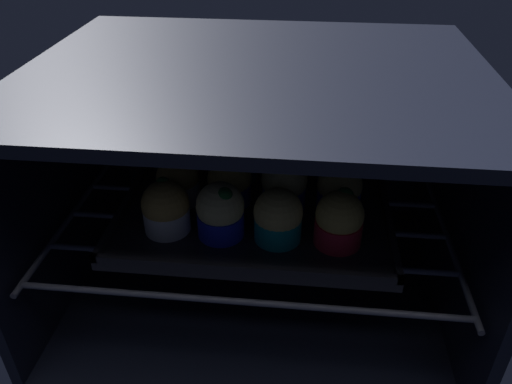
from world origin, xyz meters
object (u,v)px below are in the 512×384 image
baking_tray (256,206)px  muffin_row0_col2 (278,217)px  muffin_row0_col3 (339,220)px  muffin_row1_col2 (284,184)px  muffin_row0_col0 (166,208)px  muffin_row1_col3 (339,190)px  muffin_row2_col3 (338,159)px  muffin_row1_col1 (230,182)px  muffin_row0_col1 (220,211)px  muffin_row2_col1 (238,157)px  muffin_row2_col2 (284,156)px  muffin_row2_col0 (186,155)px  muffin_row1_col0 (178,182)px

baking_tray → muffin_row0_col2: bearing=-64.6°
baking_tray → muffin_row0_col3: 14.49cm
muffin_row1_col2 → muffin_row0_col0: bearing=-155.2°
muffin_row1_col3 → muffin_row2_col3: bearing=89.6°
muffin_row0_col3 → muffin_row1_col3: size_ratio=1.09×
muffin_row0_col0 → muffin_row1_col1: size_ratio=1.01×
muffin_row0_col3 → muffin_row1_col2: 10.65cm
muffin_row0_col2 → muffin_row1_col2: muffin_row1_col2 is taller
baking_tray → muffin_row0_col1: muffin_row0_col1 is taller
muffin_row0_col1 → muffin_row0_col2: 7.56cm
muffin_row2_col3 → muffin_row0_col2: bearing=-117.5°
muffin_row0_col3 → muffin_row2_col1: 21.41cm
muffin_row0_col3 → muffin_row2_col2: muffin_row2_col2 is taller
muffin_row0_col1 → muffin_row0_col3: bearing=-0.5°
muffin_row0_col1 → muffin_row2_col2: bearing=64.9°
muffin_row0_col0 → muffin_row2_col3: size_ratio=0.95×
muffin_row0_col2 → muffin_row0_col3: size_ratio=0.96×
muffin_row1_col2 → muffin_row2_col2: 8.33cm
muffin_row1_col3 → muffin_row1_col2: bearing=-177.4°
baking_tray → muffin_row2_col1: bearing=115.6°
muffin_row0_col1 → muffin_row2_col3: 22.21cm
muffin_row2_col1 → baking_tray: bearing=-64.4°
muffin_row1_col1 → muffin_row2_col3: muffin_row2_col3 is taller
muffin_row0_col3 → muffin_row1_col3: muffin_row0_col3 is taller
muffin_row0_col1 → muffin_row2_col2: muffin_row2_col2 is taller
muffin_row1_col2 → muffin_row2_col0: (-15.83, 7.57, -0.24)cm
muffin_row0_col3 → muffin_row1_col2: bearing=134.7°
muffin_row1_col0 → muffin_row2_col2: muffin_row2_col2 is taller
muffin_row2_col3 → muffin_row2_col0: bearing=-178.5°
muffin_row0_col2 → muffin_row1_col3: muffin_row0_col2 is taller
muffin_row1_col3 → muffin_row0_col2: bearing=-135.9°
muffin_row1_col1 → muffin_row2_col3: (15.74, 7.61, 0.43)cm
muffin_row0_col2 → muffin_row1_col3: (8.14, 7.89, -0.21)cm
muffin_row0_col2 → muffin_row0_col0: bearing=178.2°
muffin_row1_col2 → muffin_row2_col1: (-7.58, 7.63, -0.17)cm
muffin_row0_col3 → muffin_row1_col1: size_ratio=1.04×
muffin_row1_col0 → muffin_row0_col2: bearing=-26.7°
muffin_row0_col3 → muffin_row2_col2: (-7.99, 15.88, 0.24)cm
muffin_row2_col0 → muffin_row1_col1: bearing=-41.2°
muffin_row1_col0 → muffin_row2_col2: size_ratio=0.91×
muffin_row1_col0 → muffin_row2_col0: muffin_row2_col0 is taller
muffin_row0_col0 → muffin_row2_col2: size_ratio=0.92×
muffin_row1_col0 → muffin_row1_col1: (7.51, 0.57, 0.04)cm
muffin_row0_col0 → muffin_row1_col3: muffin_row0_col0 is taller
muffin_row1_col0 → muffin_row1_col3: (23.19, 0.32, -0.06)cm
muffin_row1_col3 → muffin_row2_col3: muffin_row2_col3 is taller
muffin_row0_col3 → muffin_row2_col0: bearing=147.0°
baking_tray → muffin_row0_col3: bearing=-34.1°
muffin_row1_col1 → muffin_row2_col2: size_ratio=0.92×
muffin_row0_col0 → muffin_row0_col2: (14.97, -0.46, -0.00)cm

